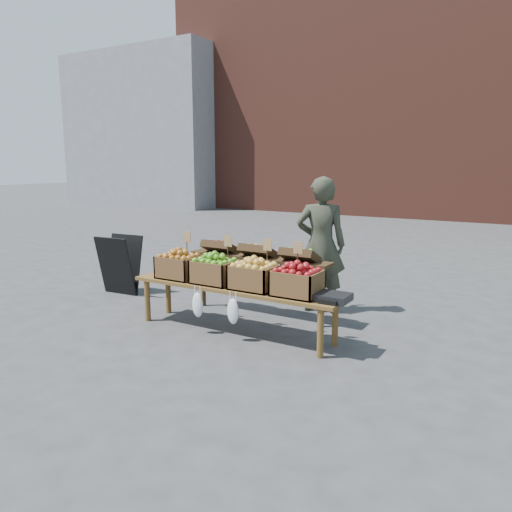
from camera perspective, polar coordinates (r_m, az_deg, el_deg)
The scene contains 12 objects.
ground at distance 6.22m, azimuth 0.65°, elevation -8.14°, with size 80.00×80.00×0.00m, color #404043.
brick_building at distance 20.52m, azimuth 23.61°, elevation 18.21°, with size 24.00×4.00×10.00m, color brown.
grey_building at distance 24.85m, azimuth -12.50°, elevation 13.87°, with size 8.00×3.00×7.00m, color gray.
vendor at distance 6.76m, azimuth 7.42°, elevation 1.28°, with size 0.67×0.44×1.83m, color #343728.
chalkboard_sign at distance 7.94m, azimuth -15.29°, elevation -0.95°, with size 0.60×0.33×0.92m, color black, non-canonical shape.
back_table at distance 6.55m, azimuth 0.26°, elevation -2.45°, with size 2.10×0.44×1.04m, color #342211, non-canonical shape.
display_bench at distance 5.97m, azimuth -2.49°, elevation -6.10°, with size 2.70×0.56×0.57m, color brown, non-canonical shape.
crate_golden_apples at distance 6.34m, azimuth -8.75°, elevation -1.25°, with size 0.50×0.40×0.28m, color #AC691C, non-canonical shape.
crate_russet_pears at distance 6.01m, azimuth -4.71°, elevation -1.82°, with size 0.50×0.40×0.28m, color #418115, non-canonical shape.
crate_red_apples at distance 5.71m, azimuth -0.22°, elevation -2.44°, with size 0.50×0.40×0.28m, color gold, non-canonical shape.
crate_green_apples at distance 5.46m, azimuth 4.73°, elevation -3.11°, with size 0.50×0.40×0.28m, color #750007, non-canonical shape.
weighing_scale at distance 5.31m, azimuth 8.83°, elevation -4.69°, with size 0.34×0.30×0.08m, color black.
Camera 1 is at (2.98, -5.08, 2.01)m, focal length 35.00 mm.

